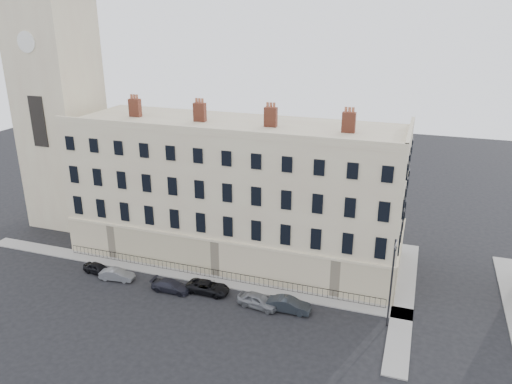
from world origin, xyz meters
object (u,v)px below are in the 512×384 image
car_a (98,268)px  car_e (258,301)px  car_b (117,275)px  car_f (289,305)px  streetlamp (392,280)px  car_c (171,286)px  car_d (208,287)px

car_a → car_e: bearing=-83.2°
car_a → car_b: 2.74m
car_f → streetlamp: size_ratio=0.48×
car_e → car_f: bearing=-76.6°
car_b → streetlamp: 27.53m
car_c → car_e: car_e is taller
car_c → car_d: 3.70m
car_c → car_a: bearing=85.3°
car_a → car_f: 21.07m
car_e → streetlamp: size_ratio=0.48×
car_a → car_b: bearing=-92.3°
car_a → car_c: car_c is taller
car_a → car_f: size_ratio=0.82×
car_d → car_a: bearing=91.9°
car_d → car_e: 5.58m
car_b → car_d: car_d is taller
streetlamp → car_d: bearing=-177.0°
car_a → car_d: size_ratio=0.78×
car_b → car_f: bearing=-96.5°
car_b → car_c: size_ratio=0.89×
car_b → car_d: bearing=-92.8°
car_b → car_d: size_ratio=0.83×
car_c → car_f: car_f is taller
car_a → streetlamp: size_ratio=0.40×
car_a → car_c: (9.06, -0.67, 0.01)m
car_a → car_d: car_d is taller
car_b → car_d: 9.98m
car_e → car_c: bearing=99.4°
car_e → streetlamp: bearing=-77.7°
car_a → car_b: car_b is taller
car_f → car_e: bearing=93.2°
car_a → car_f: car_f is taller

